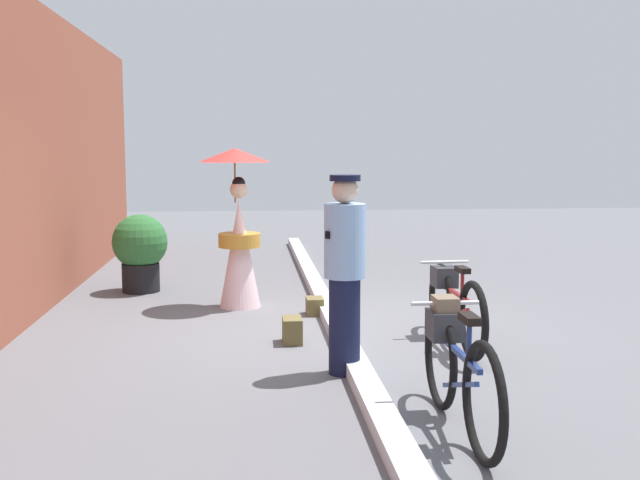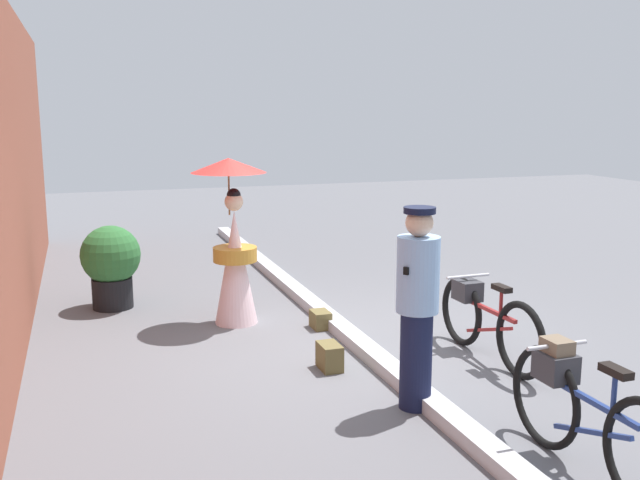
{
  "view_description": "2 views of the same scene",
  "coord_description": "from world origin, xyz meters",
  "px_view_note": "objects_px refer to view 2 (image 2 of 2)",
  "views": [
    {
      "loc": [
        -7.63,
        0.89,
        1.86
      ],
      "look_at": [
        0.32,
        0.12,
        0.89
      ],
      "focal_mm": 42.41,
      "sensor_mm": 36.0,
      "label": 1
    },
    {
      "loc": [
        -6.48,
        2.58,
        2.4
      ],
      "look_at": [
        0.36,
        0.26,
        1.05
      ],
      "focal_mm": 39.91,
      "sensor_mm": 36.0,
      "label": 2
    }
  ],
  "objects_px": {
    "potted_plant_by_door": "(112,262)",
    "backpack_spare": "(330,356)",
    "person_officer": "(417,303)",
    "backpack_on_pavement": "(321,319)",
    "person_with_parasol": "(234,240)",
    "bicycle_far_side": "(584,411)",
    "bicycle_near_officer": "(486,319)"
  },
  "relations": [
    {
      "from": "person_with_parasol",
      "to": "bicycle_near_officer",
      "type": "bearing_deg",
      "value": -133.4
    },
    {
      "from": "person_with_parasol",
      "to": "backpack_spare",
      "type": "bearing_deg",
      "value": -163.05
    },
    {
      "from": "backpack_on_pavement",
      "to": "backpack_spare",
      "type": "bearing_deg",
      "value": 165.07
    },
    {
      "from": "bicycle_far_side",
      "to": "potted_plant_by_door",
      "type": "xyz_separation_m",
      "value": [
        5.17,
        2.75,
        0.13
      ]
    },
    {
      "from": "person_officer",
      "to": "backpack_spare",
      "type": "distance_m",
      "value": 1.33
    },
    {
      "from": "person_with_parasol",
      "to": "backpack_on_pavement",
      "type": "bearing_deg",
      "value": -120.98
    },
    {
      "from": "person_with_parasol",
      "to": "person_officer",
      "type": "bearing_deg",
      "value": -162.08
    },
    {
      "from": "bicycle_far_side",
      "to": "person_officer",
      "type": "bearing_deg",
      "value": 23.95
    },
    {
      "from": "person_with_parasol",
      "to": "backpack_on_pavement",
      "type": "height_order",
      "value": "person_with_parasol"
    },
    {
      "from": "person_officer",
      "to": "bicycle_near_officer",
      "type": "bearing_deg",
      "value": -54.42
    },
    {
      "from": "bicycle_far_side",
      "to": "backpack_on_pavement",
      "type": "relative_size",
      "value": 6.44
    },
    {
      "from": "person_officer",
      "to": "person_with_parasol",
      "type": "bearing_deg",
      "value": 17.92
    },
    {
      "from": "potted_plant_by_door",
      "to": "backpack_on_pavement",
      "type": "bearing_deg",
      "value": -127.09
    },
    {
      "from": "potted_plant_by_door",
      "to": "backpack_spare",
      "type": "bearing_deg",
      "value": -147.51
    },
    {
      "from": "bicycle_far_side",
      "to": "backpack_spare",
      "type": "height_order",
      "value": "bicycle_far_side"
    },
    {
      "from": "bicycle_near_officer",
      "to": "person_officer",
      "type": "relative_size",
      "value": 1.04
    },
    {
      "from": "person_officer",
      "to": "backpack_on_pavement",
      "type": "relative_size",
      "value": 6.19
    },
    {
      "from": "bicycle_near_officer",
      "to": "person_with_parasol",
      "type": "xyz_separation_m",
      "value": [
        1.94,
        2.05,
        0.55
      ]
    },
    {
      "from": "bicycle_near_officer",
      "to": "potted_plant_by_door",
      "type": "distance_m",
      "value": 4.5
    },
    {
      "from": "potted_plant_by_door",
      "to": "person_officer",
      "type": "bearing_deg",
      "value": -150.69
    },
    {
      "from": "potted_plant_by_door",
      "to": "backpack_on_pavement",
      "type": "xyz_separation_m",
      "value": [
        -1.61,
        -2.13,
        -0.46
      ]
    },
    {
      "from": "bicycle_far_side",
      "to": "person_with_parasol",
      "type": "distance_m",
      "value": 4.36
    },
    {
      "from": "bicycle_near_officer",
      "to": "potted_plant_by_door",
      "type": "bearing_deg",
      "value": 47.6
    },
    {
      "from": "bicycle_far_side",
      "to": "person_with_parasol",
      "type": "xyz_separation_m",
      "value": [
        4.07,
        1.47,
        0.51
      ]
    },
    {
      "from": "person_officer",
      "to": "backpack_on_pavement",
      "type": "height_order",
      "value": "person_officer"
    },
    {
      "from": "person_officer",
      "to": "potted_plant_by_door",
      "type": "height_order",
      "value": "person_officer"
    },
    {
      "from": "bicycle_near_officer",
      "to": "potted_plant_by_door",
      "type": "relative_size",
      "value": 1.69
    },
    {
      "from": "bicycle_near_officer",
      "to": "backpack_on_pavement",
      "type": "bearing_deg",
      "value": 39.99
    },
    {
      "from": "bicycle_far_side",
      "to": "backpack_spare",
      "type": "relative_size",
      "value": 5.86
    },
    {
      "from": "potted_plant_by_door",
      "to": "backpack_on_pavement",
      "type": "relative_size",
      "value": 3.81
    },
    {
      "from": "person_with_parasol",
      "to": "potted_plant_by_door",
      "type": "bearing_deg",
      "value": 49.29
    },
    {
      "from": "backpack_on_pavement",
      "to": "bicycle_near_officer",
      "type": "bearing_deg",
      "value": -140.01
    }
  ]
}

